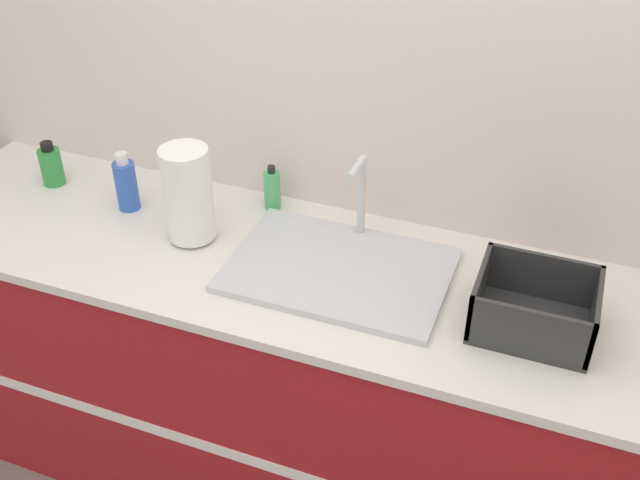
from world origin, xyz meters
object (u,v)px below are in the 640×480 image
dish_rack (534,310)px  bottle_blue (126,184)px  bottle_green (51,166)px  paper_towel_roll (188,195)px  soap_dispenser (272,190)px  sink (340,267)px

dish_rack → bottle_blue: (-1.23, 0.12, 0.03)m
bottle_green → bottle_blue: size_ratio=0.78×
paper_towel_roll → bottle_blue: paper_towel_roll is taller
bottle_green → bottle_blue: bearing=-7.4°
bottle_green → soap_dispenser: 0.73m
bottle_blue → soap_dispenser: (0.41, 0.16, -0.02)m
sink → bottle_green: (-1.02, 0.12, 0.05)m
dish_rack → bottle_green: bottle_green is taller
sink → bottle_green: size_ratio=4.04×
paper_towel_roll → bottle_green: bearing=168.6°
paper_towel_roll → bottle_blue: 0.28m
bottle_green → soap_dispenser: size_ratio=1.01×
sink → paper_towel_roll: 0.47m
bottle_green → paper_towel_roll: bearing=-11.4°
paper_towel_roll → bottle_green: 0.59m
paper_towel_roll → soap_dispenser: size_ratio=1.98×
bottle_green → bottle_blue: (0.31, -0.04, 0.02)m
dish_rack → soap_dispenser: soap_dispenser is taller
dish_rack → sink: bearing=175.2°
soap_dispenser → dish_rack: bearing=-18.7°
sink → soap_dispenser: sink is taller
sink → dish_rack: size_ratio=2.06×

